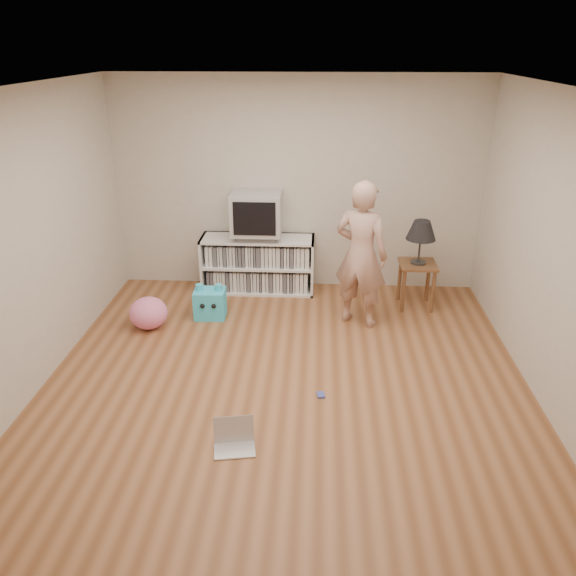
# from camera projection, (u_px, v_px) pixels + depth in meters

# --- Properties ---
(ground) EXTENTS (4.50, 4.50, 0.00)m
(ground) POSITION_uv_depth(u_px,v_px,m) (286.00, 377.00, 5.32)
(ground) COLOR brown
(ground) RESTS_ON ground
(walls) EXTENTS (4.52, 4.52, 2.60)m
(walls) POSITION_uv_depth(u_px,v_px,m) (286.00, 248.00, 4.79)
(walls) COLOR beige
(walls) RESTS_ON ground
(ceiling) EXTENTS (4.50, 4.50, 0.01)m
(ceiling) POSITION_uv_depth(u_px,v_px,m) (286.00, 87.00, 4.27)
(ceiling) COLOR white
(ceiling) RESTS_ON walls
(media_unit) EXTENTS (1.40, 0.45, 0.70)m
(media_unit) POSITION_uv_depth(u_px,v_px,m) (258.00, 264.00, 7.06)
(media_unit) COLOR white
(media_unit) RESTS_ON ground
(dvd_deck) EXTENTS (0.45, 0.35, 0.07)m
(dvd_deck) POSITION_uv_depth(u_px,v_px,m) (257.00, 235.00, 6.89)
(dvd_deck) COLOR gray
(dvd_deck) RESTS_ON media_unit
(crt_tv) EXTENTS (0.60, 0.53, 0.50)m
(crt_tv) POSITION_uv_depth(u_px,v_px,m) (257.00, 213.00, 6.77)
(crt_tv) COLOR #A9A9AF
(crt_tv) RESTS_ON dvd_deck
(side_table) EXTENTS (0.42, 0.42, 0.55)m
(side_table) POSITION_uv_depth(u_px,v_px,m) (417.00, 274.00, 6.58)
(side_table) COLOR brown
(side_table) RESTS_ON ground
(table_lamp) EXTENTS (0.34, 0.34, 0.52)m
(table_lamp) POSITION_uv_depth(u_px,v_px,m) (421.00, 231.00, 6.37)
(table_lamp) COLOR #333333
(table_lamp) RESTS_ON side_table
(person) EXTENTS (0.70, 0.60, 1.63)m
(person) POSITION_uv_depth(u_px,v_px,m) (361.00, 255.00, 6.04)
(person) COLOR tan
(person) RESTS_ON ground
(laptop) EXTENTS (0.36, 0.31, 0.22)m
(laptop) POSITION_uv_depth(u_px,v_px,m) (234.00, 439.00, 4.40)
(laptop) COLOR silver
(laptop) RESTS_ON ground
(playing_cards) EXTENTS (0.08, 0.10, 0.02)m
(playing_cards) POSITION_uv_depth(u_px,v_px,m) (321.00, 395.00, 5.04)
(playing_cards) COLOR #4151AF
(playing_cards) RESTS_ON ground
(plush_blue) EXTENTS (0.36, 0.32, 0.40)m
(plush_blue) POSITION_uv_depth(u_px,v_px,m) (210.00, 303.00, 6.42)
(plush_blue) COLOR #33CBFD
(plush_blue) RESTS_ON ground
(plush_pink) EXTENTS (0.54, 0.54, 0.35)m
(plush_pink) POSITION_uv_depth(u_px,v_px,m) (148.00, 313.00, 6.18)
(plush_pink) COLOR pink
(plush_pink) RESTS_ON ground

